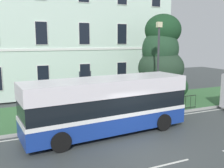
{
  "coord_description": "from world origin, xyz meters",
  "views": [
    {
      "loc": [
        -6.23,
        -9.84,
        5.02
      ],
      "look_at": [
        0.43,
        4.85,
        2.28
      ],
      "focal_mm": 41.35,
      "sensor_mm": 36.0,
      "label": 1
    }
  ],
  "objects_px": {
    "evergreen_tree": "(160,66)",
    "litter_bin": "(87,112)",
    "street_lamp_post": "(158,60)",
    "georgian_townhouse": "(70,23)",
    "single_decker_bus": "(107,105)"
  },
  "relations": [
    {
      "from": "evergreen_tree",
      "to": "litter_bin",
      "type": "bearing_deg",
      "value": -156.18
    },
    {
      "from": "evergreen_tree",
      "to": "street_lamp_post",
      "type": "bearing_deg",
      "value": -127.16
    },
    {
      "from": "street_lamp_post",
      "to": "litter_bin",
      "type": "height_order",
      "value": "street_lamp_post"
    },
    {
      "from": "litter_bin",
      "to": "evergreen_tree",
      "type": "bearing_deg",
      "value": 23.82
    },
    {
      "from": "georgian_townhouse",
      "to": "litter_bin",
      "type": "distance_m",
      "value": 13.28
    },
    {
      "from": "evergreen_tree",
      "to": "litter_bin",
      "type": "xyz_separation_m",
      "value": [
        -7.71,
        -3.41,
        -2.19
      ]
    },
    {
      "from": "single_decker_bus",
      "to": "street_lamp_post",
      "type": "relative_size",
      "value": 1.5
    },
    {
      "from": "street_lamp_post",
      "to": "litter_bin",
      "type": "relative_size",
      "value": 5.87
    },
    {
      "from": "single_decker_bus",
      "to": "litter_bin",
      "type": "relative_size",
      "value": 8.81
    },
    {
      "from": "georgian_townhouse",
      "to": "single_decker_bus",
      "type": "height_order",
      "value": "georgian_townhouse"
    },
    {
      "from": "street_lamp_post",
      "to": "litter_bin",
      "type": "distance_m",
      "value": 6.08
    },
    {
      "from": "evergreen_tree",
      "to": "litter_bin",
      "type": "height_order",
      "value": "evergreen_tree"
    },
    {
      "from": "single_decker_bus",
      "to": "street_lamp_post",
      "type": "height_order",
      "value": "street_lamp_post"
    },
    {
      "from": "street_lamp_post",
      "to": "single_decker_bus",
      "type": "bearing_deg",
      "value": -153.18
    },
    {
      "from": "evergreen_tree",
      "to": "single_decker_bus",
      "type": "bearing_deg",
      "value": -142.18
    }
  ]
}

